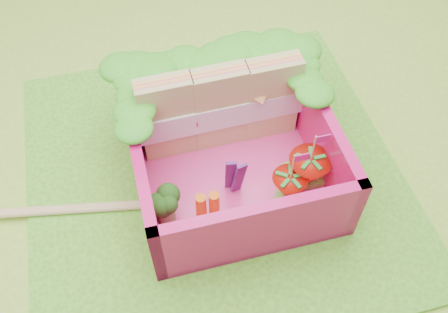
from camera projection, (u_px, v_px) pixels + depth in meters
The scene contains 13 objects.
ground at pixel (214, 174), 3.60m from camera, with size 14.00×14.00×0.00m, color #8CBF35.
placemat at pixel (214, 173), 3.58m from camera, with size 2.60×2.60×0.03m, color #57A425.
bento_floor at pixel (232, 174), 3.53m from camera, with size 1.30×1.30×0.05m, color #E73A8A.
bento_box at pixel (232, 153), 3.33m from camera, with size 1.30×1.30×0.55m.
lettuce_ruffle at pixel (214, 66), 3.36m from camera, with size 1.43×0.83×0.11m.
sandwich_stack at pixel (221, 108), 3.44m from camera, with size 1.21×0.19×0.67m.
broccoli at pixel (164, 205), 3.14m from camera, with size 0.33×0.33×0.25m.
carrot_sticks at pixel (208, 207), 3.19m from camera, with size 0.16×0.07×0.26m.
purple_wedges at pixel (235, 177), 3.25m from camera, with size 0.12×0.07×0.38m.
strawberry_left at pixel (289, 188), 3.28m from camera, with size 0.24×0.24×0.48m.
strawberry_right at pixel (308, 172), 3.33m from camera, with size 0.28×0.28×0.52m.
snap_peas at pixel (297, 183), 3.42m from camera, with size 0.58×0.52×0.05m.
chopsticks at pixel (54, 210), 3.35m from camera, with size 2.23×0.46×0.05m.
Camera 1 is at (-0.46, -2.03, 2.94)m, focal length 40.00 mm.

